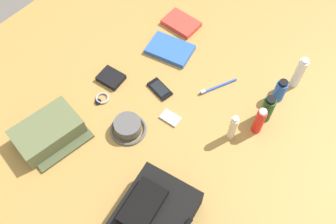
{
  "coord_description": "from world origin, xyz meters",
  "views": [
    {
      "loc": [
        0.62,
        0.52,
        1.38
      ],
      "look_at": [
        0.0,
        0.0,
        0.04
      ],
      "focal_mm": 39.53,
      "sensor_mm": 36.0,
      "label": 1
    }
  ],
  "objects_px": {
    "shampoo_bottle": "(267,109)",
    "sunscreen_spray": "(259,121)",
    "toothpaste_tube": "(299,73)",
    "cell_phone": "(160,89)",
    "backpack": "(152,218)",
    "wallet": "(111,78)",
    "lotion_bottle": "(233,128)",
    "travel_guidebook": "(170,49)",
    "toothbrush": "(216,87)",
    "toiletry_pouch": "(49,133)",
    "media_player": "(171,117)",
    "paperback_novel": "(181,23)",
    "wristwatch": "(102,99)",
    "bucket_hat": "(128,127)",
    "deodorant_spray": "(280,90)"
  },
  "relations": [
    {
      "from": "cell_phone",
      "to": "wristwatch",
      "type": "distance_m",
      "value": 0.26
    },
    {
      "from": "travel_guidebook",
      "to": "deodorant_spray",
      "type": "bearing_deg",
      "value": 100.44
    },
    {
      "from": "shampoo_bottle",
      "to": "travel_guidebook",
      "type": "bearing_deg",
      "value": -92.67
    },
    {
      "from": "media_player",
      "to": "wallet",
      "type": "height_order",
      "value": "wallet"
    },
    {
      "from": "toothpaste_tube",
      "to": "media_player",
      "type": "xyz_separation_m",
      "value": [
        0.5,
        -0.32,
        -0.08
      ]
    },
    {
      "from": "deodorant_spray",
      "to": "travel_guidebook",
      "type": "height_order",
      "value": "deodorant_spray"
    },
    {
      "from": "bucket_hat",
      "to": "shampoo_bottle",
      "type": "bearing_deg",
      "value": 136.08
    },
    {
      "from": "toiletry_pouch",
      "to": "wristwatch",
      "type": "bearing_deg",
      "value": 174.27
    },
    {
      "from": "wristwatch",
      "to": "travel_guidebook",
      "type": "bearing_deg",
      "value": 172.5
    },
    {
      "from": "wristwatch",
      "to": "lotion_bottle",
      "type": "bearing_deg",
      "value": 111.48
    },
    {
      "from": "cell_phone",
      "to": "wallet",
      "type": "height_order",
      "value": "wallet"
    },
    {
      "from": "toothpaste_tube",
      "to": "sunscreen_spray",
      "type": "bearing_deg",
      "value": -0.54
    },
    {
      "from": "shampoo_bottle",
      "to": "sunscreen_spray",
      "type": "relative_size",
      "value": 0.95
    },
    {
      "from": "travel_guidebook",
      "to": "toothpaste_tube",
      "type": "bearing_deg",
      "value": 110.91
    },
    {
      "from": "travel_guidebook",
      "to": "toothbrush",
      "type": "bearing_deg",
      "value": 83.8
    },
    {
      "from": "bucket_hat",
      "to": "toothpaste_tube",
      "type": "height_order",
      "value": "toothpaste_tube"
    },
    {
      "from": "bucket_hat",
      "to": "toothbrush",
      "type": "relative_size",
      "value": 0.88
    },
    {
      "from": "bucket_hat",
      "to": "lotion_bottle",
      "type": "distance_m",
      "value": 0.43
    },
    {
      "from": "backpack",
      "to": "toiletry_pouch",
      "type": "height_order",
      "value": "backpack"
    },
    {
      "from": "paperback_novel",
      "to": "lotion_bottle",
      "type": "bearing_deg",
      "value": 56.97
    },
    {
      "from": "backpack",
      "to": "wallet",
      "type": "relative_size",
      "value": 3.19
    },
    {
      "from": "toothpaste_tube",
      "to": "wristwatch",
      "type": "relative_size",
      "value": 2.44
    },
    {
      "from": "media_player",
      "to": "cell_phone",
      "type": "bearing_deg",
      "value": -121.43
    },
    {
      "from": "media_player",
      "to": "toothbrush",
      "type": "height_order",
      "value": "toothbrush"
    },
    {
      "from": "toothpaste_tube",
      "to": "cell_phone",
      "type": "distance_m",
      "value": 0.62
    },
    {
      "from": "backpack",
      "to": "paperback_novel",
      "type": "distance_m",
      "value": 1.0
    },
    {
      "from": "travel_guidebook",
      "to": "sunscreen_spray",
      "type": "bearing_deg",
      "value": 79.91
    },
    {
      "from": "lotion_bottle",
      "to": "wallet",
      "type": "distance_m",
      "value": 0.6
    },
    {
      "from": "toiletry_pouch",
      "to": "cell_phone",
      "type": "xyz_separation_m",
      "value": [
        -0.47,
        0.19,
        -0.04
      ]
    },
    {
      "from": "shampoo_bottle",
      "to": "media_player",
      "type": "distance_m",
      "value": 0.41
    },
    {
      "from": "wristwatch",
      "to": "deodorant_spray",
      "type": "bearing_deg",
      "value": 130.61
    },
    {
      "from": "shampoo_bottle",
      "to": "sunscreen_spray",
      "type": "distance_m",
      "value": 0.07
    },
    {
      "from": "backpack",
      "to": "toothbrush",
      "type": "relative_size",
      "value": 2.0
    },
    {
      "from": "travel_guidebook",
      "to": "bucket_hat",
      "type": "bearing_deg",
      "value": 17.76
    },
    {
      "from": "lotion_bottle",
      "to": "cell_phone",
      "type": "xyz_separation_m",
      "value": [
        0.01,
        -0.38,
        -0.07
      ]
    },
    {
      "from": "toothpaste_tube",
      "to": "cell_phone",
      "type": "xyz_separation_m",
      "value": [
        0.42,
        -0.45,
        -0.08
      ]
    },
    {
      "from": "cell_phone",
      "to": "media_player",
      "type": "xyz_separation_m",
      "value": [
        0.08,
        0.13,
        -0.0
      ]
    },
    {
      "from": "travel_guidebook",
      "to": "paperback_novel",
      "type": "bearing_deg",
      "value": -158.47
    },
    {
      "from": "bucket_hat",
      "to": "toothbrush",
      "type": "height_order",
      "value": "bucket_hat"
    },
    {
      "from": "media_player",
      "to": "travel_guidebook",
      "type": "bearing_deg",
      "value": -139.61
    },
    {
      "from": "bucket_hat",
      "to": "wallet",
      "type": "distance_m",
      "value": 0.28
    },
    {
      "from": "backpack",
      "to": "paperback_novel",
      "type": "relative_size",
      "value": 2.02
    },
    {
      "from": "bucket_hat",
      "to": "wristwatch",
      "type": "height_order",
      "value": "bucket_hat"
    },
    {
      "from": "toiletry_pouch",
      "to": "shampoo_bottle",
      "type": "height_order",
      "value": "shampoo_bottle"
    },
    {
      "from": "toothbrush",
      "to": "wallet",
      "type": "height_order",
      "value": "wallet"
    },
    {
      "from": "shampoo_bottle",
      "to": "sunscreen_spray",
      "type": "bearing_deg",
      "value": 5.49
    },
    {
      "from": "toiletry_pouch",
      "to": "toothpaste_tube",
      "type": "bearing_deg",
      "value": 144.41
    },
    {
      "from": "paperback_novel",
      "to": "wallet",
      "type": "bearing_deg",
      "value": -3.95
    },
    {
      "from": "wristwatch",
      "to": "wallet",
      "type": "height_order",
      "value": "wallet"
    },
    {
      "from": "toothpaste_tube",
      "to": "wallet",
      "type": "distance_m",
      "value": 0.84
    }
  ]
}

